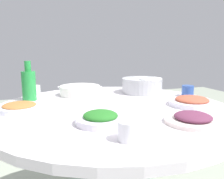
% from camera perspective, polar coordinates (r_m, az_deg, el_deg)
% --- Properties ---
extents(round_dining_table, '(1.20, 1.20, 0.76)m').
position_cam_1_polar(round_dining_table, '(1.19, 0.10, -9.72)').
color(round_dining_table, '#99999E').
rests_on(round_dining_table, ground).
extents(rice_bowl, '(0.26, 0.26, 0.11)m').
position_cam_1_polar(rice_bowl, '(1.51, 7.49, 1.08)').
color(rice_bowl, '#B2B5BA').
rests_on(rice_bowl, round_dining_table).
extents(soup_bowl, '(0.25, 0.27, 0.06)m').
position_cam_1_polar(soup_bowl, '(1.45, -7.98, -0.26)').
color(soup_bowl, white).
rests_on(soup_bowl, round_dining_table).
extents(dish_greens, '(0.20, 0.20, 0.05)m').
position_cam_1_polar(dish_greens, '(0.90, -2.89, -7.19)').
color(dish_greens, silver).
rests_on(dish_greens, round_dining_table).
extents(dish_eggplant, '(0.22, 0.22, 0.04)m').
position_cam_1_polar(dish_eggplant, '(0.96, 19.54, -6.92)').
color(dish_eggplant, silver).
rests_on(dish_eggplant, round_dining_table).
extents(dish_stirfry, '(0.23, 0.23, 0.05)m').
position_cam_1_polar(dish_stirfry, '(1.24, 19.31, -2.85)').
color(dish_stirfry, white).
rests_on(dish_stirfry, round_dining_table).
extents(dish_tofu_braise, '(0.20, 0.20, 0.04)m').
position_cam_1_polar(dish_tofu_braise, '(1.16, -22.11, -4.04)').
color(dish_tofu_braise, silver).
rests_on(dish_tofu_braise, round_dining_table).
extents(green_bottle, '(0.08, 0.08, 0.22)m').
position_cam_1_polar(green_bottle, '(1.36, -20.04, 1.16)').
color(green_bottle, '#248D3C').
rests_on(green_bottle, round_dining_table).
extents(tea_cup_near, '(0.08, 0.08, 0.06)m').
position_cam_1_polar(tea_cup_near, '(0.74, 4.53, -10.21)').
color(tea_cup_near, white).
rests_on(tea_cup_near, round_dining_table).
extents(tea_cup_far, '(0.07, 0.07, 0.06)m').
position_cam_1_polar(tea_cup_far, '(1.48, -18.84, -0.30)').
color(tea_cup_far, white).
rests_on(tea_cup_far, round_dining_table).
extents(tea_cup_side, '(0.07, 0.07, 0.07)m').
position_cam_1_polar(tea_cup_side, '(1.47, 18.37, -0.32)').
color(tea_cup_side, '#2D4E99').
rests_on(tea_cup_side, round_dining_table).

